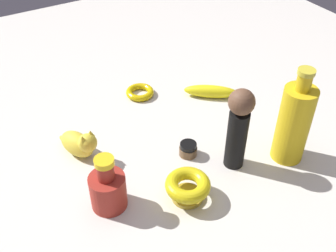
# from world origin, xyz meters

# --- Properties ---
(ground) EXTENTS (2.00, 2.00, 0.00)m
(ground) POSITION_xyz_m (0.00, 0.00, 0.00)
(ground) COLOR silver
(banana) EXTENTS (0.15, 0.13, 0.04)m
(banana) POSITION_xyz_m (-0.21, -0.10, 0.02)
(banana) COLOR yellow
(banana) RESTS_ON ground
(bottle_short) EXTENTS (0.08, 0.08, 0.14)m
(bottle_short) POSITION_xyz_m (0.22, 0.12, 0.05)
(bottle_short) COLOR #A32B20
(bottle_short) RESTS_ON ground
(bangle) EXTENTS (0.08, 0.08, 0.02)m
(bangle) POSITION_xyz_m (-0.03, -0.22, 0.01)
(bangle) COLOR #D9B80B
(bangle) RESTS_ON ground
(cat_figurine) EXTENTS (0.09, 0.13, 0.09)m
(cat_figurine) POSITION_xyz_m (0.22, -0.06, 0.04)
(cat_figurine) COLOR yellow
(cat_figurine) RESTS_ON ground
(bottle_tall) EXTENTS (0.08, 0.08, 0.25)m
(bottle_tall) POSITION_xyz_m (-0.22, 0.20, 0.11)
(bottle_tall) COLOR gold
(bottle_tall) RESTS_ON ground
(nail_polish_jar) EXTENTS (0.05, 0.05, 0.03)m
(nail_polish_jar) POSITION_xyz_m (-0.02, 0.07, 0.02)
(nail_polish_jar) COLOR brown
(nail_polish_jar) RESTS_ON ground
(bowl) EXTENTS (0.10, 0.10, 0.06)m
(bowl) POSITION_xyz_m (0.06, 0.19, 0.04)
(bowl) COLOR gold
(bowl) RESTS_ON ground
(person_figure_adult) EXTENTS (0.07, 0.07, 0.21)m
(person_figure_adult) POSITION_xyz_m (-0.09, 0.16, 0.12)
(person_figure_adult) COLOR black
(person_figure_adult) RESTS_ON ground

